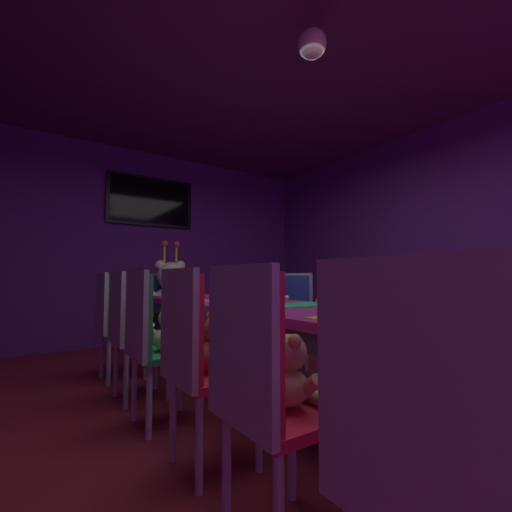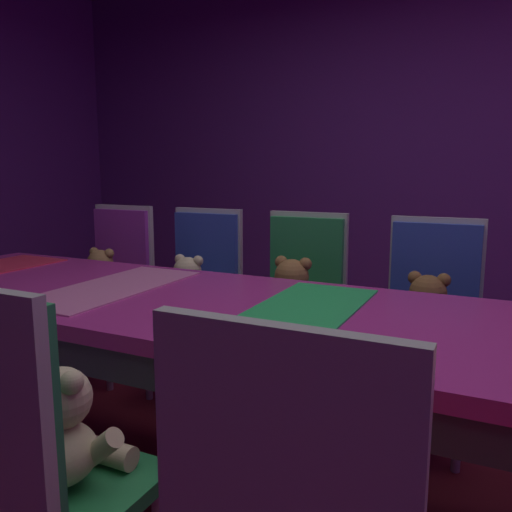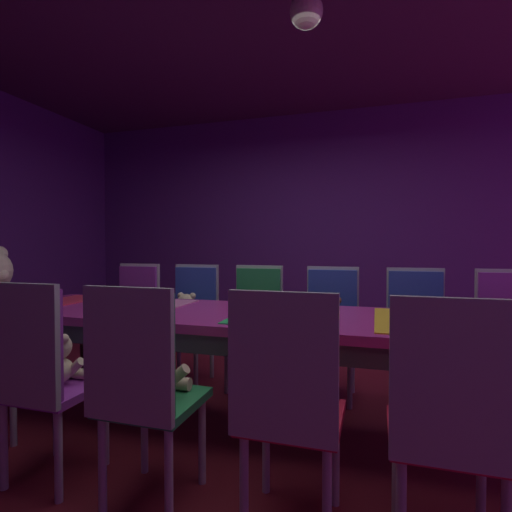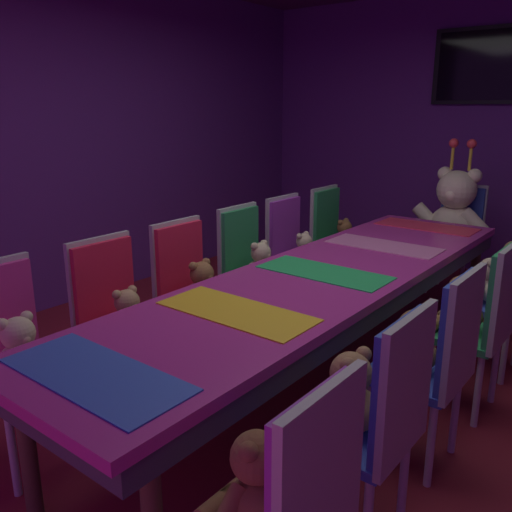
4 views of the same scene
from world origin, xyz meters
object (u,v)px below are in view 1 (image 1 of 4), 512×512
at_px(chair_right_1, 484,334).
at_px(teddy_right_5, 250,308).
at_px(teddy_left_3, 170,331).
at_px(pendant_light, 312,44).
at_px(teddy_left_0, 458,431).
at_px(teddy_left_2, 219,346).
at_px(chair_right_3, 335,315).
at_px(chair_left_1, 258,375).
at_px(teddy_left_1, 290,375).
at_px(teddy_left_5, 126,316).
at_px(teddy_right_2, 382,325).
at_px(chair_right_4, 293,310).
at_px(teddy_right_3, 323,316).
at_px(chair_right_2, 394,323).
at_px(throne_chair, 166,304).
at_px(chair_left_0, 422,446).
at_px(teddy_right_1, 473,336).
at_px(teddy_right_4, 282,312).
at_px(chair_left_4, 127,322).
at_px(wall_tv, 151,202).
at_px(chair_right_5, 261,306).
at_px(banquet_table, 285,318).
at_px(chair_left_2, 193,348).
at_px(teddy_left_4, 145,324).
at_px(chair_left_3, 148,331).
at_px(chair_left_5, 110,315).

xyz_separation_m(chair_right_1, teddy_right_5, (-0.14, 2.40, -0.01)).
height_order(teddy_left_3, pendant_light, pendant_light).
relative_size(teddy_left_0, teddy_left_2, 1.02).
bearing_deg(chair_right_3, chair_left_1, 35.69).
height_order(teddy_left_1, teddy_left_5, teddy_left_1).
xyz_separation_m(teddy_right_2, chair_right_4, (0.15, 1.20, 0.00)).
bearing_deg(teddy_right_5, chair_right_3, 97.71).
height_order(teddy_left_5, teddy_right_3, teddy_right_3).
distance_m(teddy_left_1, chair_right_4, 2.33).
bearing_deg(teddy_right_3, chair_right_1, 95.80).
height_order(chair_right_2, throne_chair, same).
height_order(teddy_left_0, teddy_left_2, teddy_left_0).
distance_m(teddy_left_0, teddy_right_5, 3.27).
relative_size(chair_left_0, teddy_right_3, 2.82).
xyz_separation_m(teddy_right_1, teddy_right_2, (0.00, 0.61, -0.01)).
xyz_separation_m(chair_right_2, teddy_right_4, (-0.14, 1.20, -0.01)).
height_order(teddy_right_3, pendant_light, pendant_light).
xyz_separation_m(chair_left_4, wall_tv, (0.85, 2.22, 1.45)).
distance_m(teddy_right_4, chair_right_5, 0.60).
height_order(chair_left_0, chair_right_1, same).
xyz_separation_m(banquet_table, chair_right_2, (0.82, -0.30, -0.06)).
xyz_separation_m(teddy_left_3, teddy_left_5, (0.01, 1.19, -0.01)).
xyz_separation_m(chair_left_1, teddy_right_1, (1.50, -0.04, 0.00)).
height_order(chair_left_1, teddy_right_1, chair_left_1).
relative_size(chair_left_2, chair_left_4, 1.00).
bearing_deg(teddy_right_1, teddy_left_3, -42.05).
bearing_deg(chair_right_3, teddy_left_1, 38.16).
xyz_separation_m(teddy_left_3, teddy_left_4, (0.00, 0.56, -0.01)).
bearing_deg(teddy_right_4, teddy_right_3, 90.99).
xyz_separation_m(chair_left_1, teddy_right_5, (1.51, 2.36, -0.01)).
bearing_deg(teddy_right_1, chair_left_2, -22.19).
bearing_deg(chair_left_3, throne_chair, 67.63).
distance_m(teddy_left_1, teddy_right_1, 1.36).
height_order(teddy_right_4, throne_chair, throne_chair).
height_order(chair_right_3, chair_right_5, same).
relative_size(teddy_left_4, teddy_left_5, 0.98).
height_order(chair_right_5, wall_tv, wall_tv).
relative_size(teddy_left_3, teddy_left_5, 1.11).
bearing_deg(teddy_left_3, teddy_right_2, -24.49).
xyz_separation_m(teddy_right_2, teddy_right_3, (0.02, 0.62, 0.01)).
xyz_separation_m(chair_left_0, chair_left_4, (-0.01, 2.37, 0.00)).
distance_m(chair_left_1, chair_left_5, 2.40).
relative_size(teddy_left_3, throne_chair, 0.31).
relative_size(chair_right_3, teddy_right_3, 2.82).
distance_m(teddy_left_2, teddy_left_5, 1.82).
xyz_separation_m(teddy_right_4, wall_tv, (-0.68, 2.21, 1.46)).
bearing_deg(teddy_left_3, chair_right_5, 36.99).
xyz_separation_m(chair_left_2, teddy_right_4, (1.51, 1.20, -0.01)).
bearing_deg(teddy_left_0, teddy_left_5, 90.12).
bearing_deg(teddy_left_4, teddy_left_3, -90.01).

